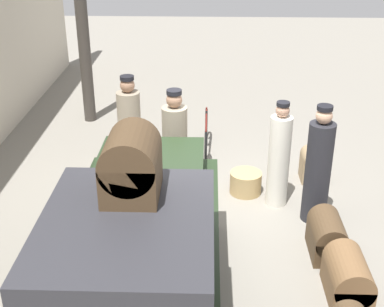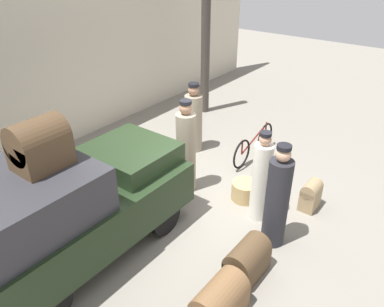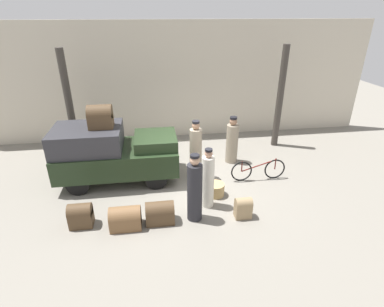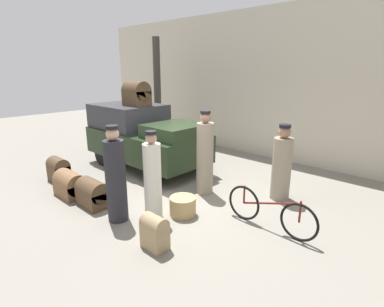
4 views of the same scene
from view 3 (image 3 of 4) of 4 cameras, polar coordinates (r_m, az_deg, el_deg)
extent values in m
plane|color=gray|center=(9.13, -1.07, -6.00)|extent=(30.00, 30.00, 0.00)
cube|color=beige|center=(12.10, -3.66, 13.47)|extent=(16.00, 0.15, 4.50)
cylinder|color=#38332D|center=(10.97, -22.30, 8.33)|extent=(0.25, 0.25, 3.75)
cylinder|color=#38332D|center=(11.65, 16.40, 10.13)|extent=(0.25, 0.25, 3.75)
cylinder|color=black|center=(10.21, -7.14, -0.53)|extent=(0.64, 0.12, 0.64)
cylinder|color=black|center=(8.84, -6.83, -4.91)|extent=(0.64, 0.12, 0.64)
cylinder|color=black|center=(10.44, -19.38, -1.27)|extent=(0.64, 0.12, 0.64)
cylinder|color=black|center=(9.10, -20.97, -5.63)|extent=(0.64, 0.12, 0.64)
cube|color=black|center=(9.40, -13.88, -0.90)|extent=(3.58, 1.71, 0.73)
cube|color=#2D2D33|center=(9.25, -19.28, 2.68)|extent=(1.97, 1.57, 0.67)
cube|color=black|center=(9.12, -6.96, 2.52)|extent=(1.25, 1.33, 0.33)
torus|color=black|center=(9.66, 15.47, -2.86)|extent=(0.66, 0.04, 0.66)
torus|color=black|center=(9.30, 9.41, -3.38)|extent=(0.66, 0.04, 0.66)
cylinder|color=#591914|center=(9.39, 12.59, -2.25)|extent=(1.08, 0.04, 0.36)
cylinder|color=#591914|center=(9.22, 9.49, -2.46)|extent=(0.04, 0.04, 0.34)
cylinder|color=#591914|center=(9.57, 15.60, -1.89)|extent=(0.04, 0.04, 0.37)
cylinder|color=tan|center=(8.60, 4.48, -6.84)|extent=(0.51, 0.51, 0.36)
cylinder|color=#232328|center=(7.37, 0.51, -7.45)|extent=(0.37, 0.37, 1.53)
sphere|color=tan|center=(6.93, 0.54, -1.35)|extent=(0.23, 0.23, 0.23)
cylinder|color=black|center=(6.88, 0.55, -0.47)|extent=(0.22, 0.22, 0.06)
cylinder|color=gray|center=(9.18, 0.70, -0.07)|extent=(0.37, 0.37, 1.61)
sphere|color=#936B51|center=(8.82, 0.73, 5.31)|extent=(0.23, 0.23, 0.23)
cylinder|color=black|center=(8.78, 0.74, 6.04)|extent=(0.22, 0.22, 0.06)
cylinder|color=gray|center=(10.31, 7.62, 1.87)|extent=(0.40, 0.40, 1.35)
sphere|color=#936B51|center=(10.01, 7.89, 6.05)|extent=(0.25, 0.25, 0.25)
cylinder|color=black|center=(9.97, 7.93, 6.75)|extent=(0.24, 0.24, 0.07)
cylinder|color=silver|center=(7.88, 3.04, -5.46)|extent=(0.33, 0.33, 1.45)
sphere|color=tan|center=(7.49, 3.19, -0.04)|extent=(0.20, 0.20, 0.20)
cylinder|color=black|center=(7.44, 3.21, 0.68)|extent=(0.19, 0.19, 0.06)
cube|color=#4C3823|center=(7.63, -6.09, -11.71)|extent=(0.70, 0.44, 0.35)
cylinder|color=#4C3823|center=(7.53, -6.15, -10.66)|extent=(0.70, 0.44, 0.44)
cube|color=brown|center=(7.61, -12.50, -12.51)|extent=(0.75, 0.48, 0.32)
cylinder|color=brown|center=(7.52, -12.62, -11.55)|extent=(0.75, 0.48, 0.48)
cube|color=#937A56|center=(7.83, 9.69, -10.56)|extent=(0.41, 0.28, 0.42)
cylinder|color=#937A56|center=(7.71, 9.80, -9.29)|extent=(0.41, 0.28, 0.28)
cube|color=#4C3823|center=(7.93, -20.36, -11.50)|extent=(0.55, 0.39, 0.42)
cylinder|color=#4C3823|center=(7.81, -20.59, -10.27)|extent=(0.55, 0.39, 0.39)
cube|color=#4C3823|center=(8.99, -16.97, 6.02)|extent=(0.68, 0.53, 0.40)
cylinder|color=#4C3823|center=(8.93, -17.14, 7.23)|extent=(0.68, 0.53, 0.53)
camera|label=1|loc=(9.69, -47.77, 14.98)|focal=50.00mm
camera|label=2|loc=(5.60, -49.21, 12.01)|focal=35.00mm
camera|label=4|loc=(6.70, 47.01, -0.63)|focal=28.00mm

